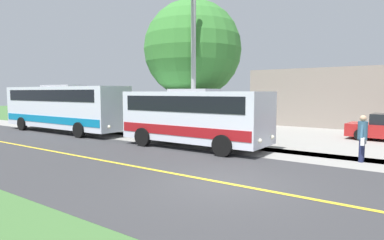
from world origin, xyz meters
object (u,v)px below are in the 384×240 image
Objects in this scene: pedestrian_with_bags at (362,137)px; street_light_pole at (192,63)px; shuttle_bus_front at (194,115)px; tree_curbside at (193,50)px; transit_bus_rear at (64,106)px.

street_light_pole reaches higher than pedestrian_with_bags.
shuttle_bus_front is 0.92× the size of tree_curbside.
tree_curbside reaches higher than shuttle_bus_front.
transit_bus_rear is 10.23m from street_light_pole.
shuttle_bus_front reaches higher than pedestrian_with_bags.
street_light_pole is (0.60, -7.38, 3.05)m from pedestrian_with_bags.
shuttle_bus_front is at bearing 90.21° from transit_bus_rear.
tree_curbside reaches higher than street_light_pole.
tree_curbside is (-2.94, 8.23, 3.36)m from transit_bus_rear.
shuttle_bus_front is 5.04m from tree_curbside.
shuttle_bus_front is at bearing 47.46° from street_light_pole.
shuttle_bus_front is at bearing 36.17° from tree_curbside.
street_light_pole is 0.92× the size of tree_curbside.
street_light_pole is at bearing -132.54° from shuttle_bus_front.
shuttle_bus_front is 2.53m from street_light_pole.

